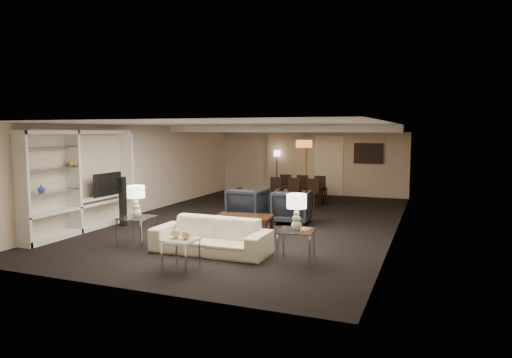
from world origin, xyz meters
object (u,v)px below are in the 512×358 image
object	(u,v)px
side_table_left	(137,231)
floor_speaker	(123,201)
table_lamp_right	(296,212)
chair_nr	(311,193)
television	(104,184)
vase_blue	(41,189)
sofa	(211,236)
side_table_right	(296,246)
chair_fm	(303,187)
marble_table	(181,254)
vase_amber	(71,162)
dining_table	(298,194)
armchair_left	(248,204)
floor_lamp	(277,172)
table_lamp_left	(136,201)
chair_fr	(321,188)
coffee_table	(244,225)
chair_nm	(292,192)
chair_fl	(287,187)
chair_nl	(274,191)
pendant_light	(304,144)
armchair_right	(292,207)

from	to	relation	value
side_table_left	floor_speaker	size ratio (longest dim) A/B	0.51
table_lamp_right	chair_nr	distance (m)	6.01
television	vase_blue	world-z (taller)	television
floor_speaker	sofa	bearing A→B (deg)	-21.28
television	vase_blue	distance (m)	1.91
side_table_right	chair_fm	xyz separation A→B (m)	(-1.87, 7.16, 0.14)
table_lamp_right	marble_table	size ratio (longest dim) A/B	1.24
sofa	television	distance (m)	3.93
side_table_right	vase_amber	distance (m)	5.53
dining_table	chair_fm	size ratio (longest dim) A/B	1.92
side_table_left	side_table_right	world-z (taller)	same
armchair_left	floor_lamp	world-z (taller)	floor_lamp
television	vase_amber	size ratio (longest dim) A/B	6.25
table_lamp_left	vase_amber	world-z (taller)	vase_amber
armchair_left	chair_fr	size ratio (longest dim) A/B	1.07
coffee_table	chair_nm	world-z (taller)	chair_nm
armchair_left	chair_fl	size ratio (longest dim) A/B	1.07
marble_table	chair_nl	bearing A→B (deg)	96.29
pendant_light	side_table_right	distance (m)	7.14
side_table_left	side_table_right	xyz separation A→B (m)	(3.40, 0.00, 0.00)
pendant_light	side_table_right	xyz separation A→B (m)	(1.75, -6.73, -1.63)
table_lamp_left	table_lamp_right	size ratio (longest dim) A/B	1.00
vase_amber	chair_nr	bearing A→B (deg)	53.64
armchair_left	armchair_right	world-z (taller)	same
coffee_table	side_table_right	bearing A→B (deg)	-43.26
sofa	floor_lamp	size ratio (longest dim) A/B	1.41
chair_fm	side_table_right	bearing A→B (deg)	101.32
coffee_table	chair_nl	xyz separation A→B (m)	(-0.77, 4.26, 0.21)
armchair_left	floor_speaker	size ratio (longest dim) A/B	0.76
side_table_left	sofa	bearing A→B (deg)	0.00
table_lamp_right	dining_table	bearing A→B (deg)	106.01
chair_nr	coffee_table	bearing A→B (deg)	-91.52
chair_fm	armchair_right	bearing A→B (deg)	97.95
table_lamp_left	chair_fl	bearing A→B (deg)	82.56
chair_fm	table_lamp_right	bearing A→B (deg)	101.32
table_lamp_right	chair_nl	world-z (taller)	table_lamp_right
vase_blue	floor_lamp	xyz separation A→B (m)	(2.10, 8.99, -0.33)
chair_fm	vase_blue	bearing A→B (deg)	62.36
television	chair_fr	xyz separation A→B (m)	(4.06, 5.80, -0.60)
chair_nm	floor_lamp	bearing A→B (deg)	117.79
armchair_right	vase_blue	world-z (taller)	vase_blue
chair_fm	floor_lamp	xyz separation A→B (m)	(-1.39, 1.28, 0.37)
vase_blue	chair_nm	size ratio (longest dim) A/B	0.19
floor_speaker	chair_fr	world-z (taller)	floor_speaker
chair_nl	chair_fm	world-z (taller)	same
marble_table	chair_fm	bearing A→B (deg)	91.15
floor_speaker	chair_nl	distance (m)	5.03
television	chair_fm	distance (m)	6.78
dining_table	chair_fm	world-z (taller)	chair_fm
floor_speaker	side_table_left	bearing A→B (deg)	-41.37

